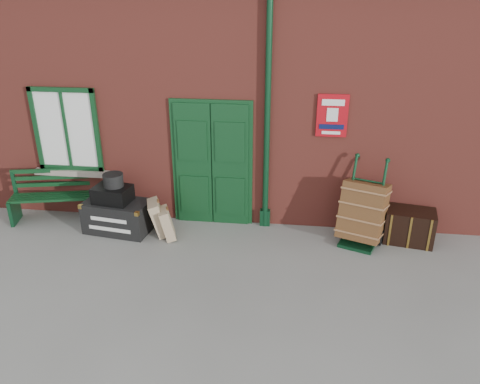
% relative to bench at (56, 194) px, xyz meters
% --- Properties ---
extents(ground, '(80.00, 80.00, 0.00)m').
position_rel_bench_xyz_m(ground, '(3.18, -1.24, -0.49)').
color(ground, gray).
rests_on(ground, ground).
extents(station_building, '(10.30, 4.30, 4.36)m').
position_rel_bench_xyz_m(station_building, '(3.18, 2.26, 1.68)').
color(station_building, brown).
rests_on(station_building, ground).
extents(bench, '(1.63, 0.82, 0.97)m').
position_rel_bench_xyz_m(bench, '(0.00, 0.00, 0.00)').
color(bench, '#0F371A').
rests_on(bench, ground).
extents(houdini_trunk, '(1.19, 0.76, 0.56)m').
position_rel_bench_xyz_m(houdini_trunk, '(1.29, -0.33, -0.21)').
color(houdini_trunk, black).
rests_on(houdini_trunk, ground).
extents(strongbox, '(0.67, 0.53, 0.28)m').
position_rel_bench_xyz_m(strongbox, '(1.24, -0.33, 0.21)').
color(strongbox, black).
rests_on(strongbox, houdini_trunk).
extents(hatbox, '(0.38, 0.38, 0.22)m').
position_rel_bench_xyz_m(hatbox, '(1.27, -0.30, 0.46)').
color(hatbox, black).
rests_on(hatbox, strongbox).
extents(suitcase_back, '(0.46, 0.53, 0.64)m').
position_rel_bench_xyz_m(suitcase_back, '(2.03, -0.38, -0.16)').
color(suitcase_back, tan).
rests_on(suitcase_back, ground).
extents(suitcase_front, '(0.39, 0.46, 0.55)m').
position_rel_bench_xyz_m(suitcase_front, '(2.21, -0.48, -0.21)').
color(suitcase_front, tan).
rests_on(suitcase_front, ground).
extents(porter_trolley, '(0.91, 0.95, 1.43)m').
position_rel_bench_xyz_m(porter_trolley, '(5.48, -0.19, 0.07)').
color(porter_trolley, '#0D341C').
rests_on(porter_trolley, ground).
extents(dark_trunk, '(0.87, 0.65, 0.57)m').
position_rel_bench_xyz_m(dark_trunk, '(6.28, -0.07, -0.20)').
color(dark_trunk, black).
rests_on(dark_trunk, ground).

